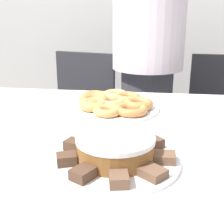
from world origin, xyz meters
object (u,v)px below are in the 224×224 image
person_standing (148,58)px  office_chair_right (221,137)px  office_chair_left (77,130)px  frosted_cake (115,147)px  plate_donuts (110,107)px  plate_cake (115,160)px

person_standing → office_chair_right: person_standing is taller
office_chair_left → frosted_cake: (0.37, -1.07, 0.40)m
plate_donuts → office_chair_right: bearing=47.3°
office_chair_right → frosted_cake: office_chair_right is taller
office_chair_left → plate_donuts: bearing=-51.0°
plate_cake → frosted_cake: bearing=0.0°
office_chair_left → plate_cake: size_ratio=2.70×
frosted_cake → plate_cake: bearing=180.0°
plate_cake → plate_donuts: size_ratio=0.86×
person_standing → office_chair_left: 0.64m
office_chair_left → person_standing: bearing=5.8°
office_chair_right → plate_cake: size_ratio=2.70×
office_chair_right → office_chair_left: bearing=-175.8°
plate_donuts → frosted_cake: bearing=-80.5°
office_chair_left → office_chair_right: (0.88, 0.00, 0.00)m
person_standing → frosted_cake: size_ratio=8.56×
person_standing → plate_donuts: person_standing is taller
plate_cake → frosted_cake: frosted_cake is taller
office_chair_left → frosted_cake: 1.20m
office_chair_right → frosted_cake: 1.25m
office_chair_left → plate_cake: bearing=-57.2°
frosted_cake → office_chair_right: bearing=64.7°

